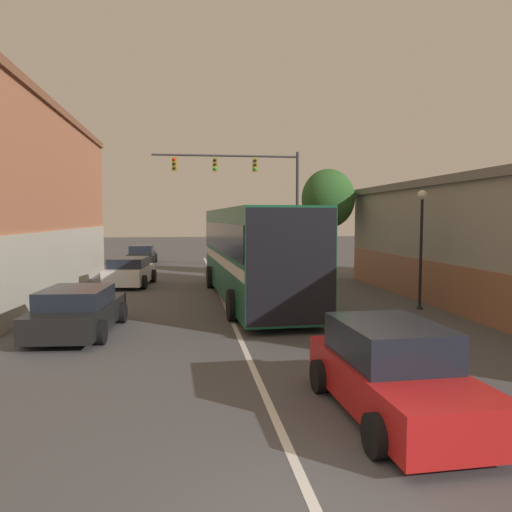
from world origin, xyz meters
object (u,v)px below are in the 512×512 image
(parked_car_left_far, at_px, (130,272))
(street_tree_near, at_px, (328,199))
(hatchback_foreground, at_px, (393,373))
(parked_car_left_mid, at_px, (78,311))
(traffic_signal_gantry, at_px, (252,182))
(bus, at_px, (253,249))
(street_lamp, at_px, (421,238))
(parked_car_left_near, at_px, (142,255))

(parked_car_left_far, bearing_deg, street_tree_near, -77.93)
(hatchback_foreground, bearing_deg, parked_car_left_mid, 41.49)
(hatchback_foreground, height_order, traffic_signal_gantry, traffic_signal_gantry)
(bus, distance_m, parked_car_left_mid, 7.49)
(hatchback_foreground, relative_size, street_tree_near, 0.73)
(parked_car_left_far, xyz_separation_m, traffic_signal_gantry, (6.56, 5.87, 4.70))
(traffic_signal_gantry, height_order, street_lamp, traffic_signal_gantry)
(traffic_signal_gantry, bearing_deg, street_lamp, -72.64)
(parked_car_left_near, bearing_deg, street_tree_near, -134.35)
(hatchback_foreground, relative_size, parked_car_left_mid, 0.95)
(bus, distance_m, parked_car_left_near, 17.04)
(bus, xyz_separation_m, street_lamp, (5.58, -2.67, 0.53))
(traffic_signal_gantry, relative_size, street_lamp, 2.11)
(parked_car_left_near, bearing_deg, bus, -160.76)
(parked_car_left_near, xyz_separation_m, parked_car_left_far, (0.41, -11.10, 0.01))
(bus, relative_size, parked_car_left_mid, 2.78)
(traffic_signal_gantry, relative_size, street_tree_near, 1.54)
(traffic_signal_gantry, bearing_deg, bus, -97.17)
(parked_car_left_mid, xyz_separation_m, street_tree_near, (10.24, 10.84, 3.55))
(parked_car_left_far, bearing_deg, parked_car_left_mid, -175.71)
(hatchback_foreground, relative_size, parked_car_left_far, 1.02)
(hatchback_foreground, distance_m, street_lamp, 10.22)
(bus, bearing_deg, parked_car_left_far, 43.94)
(parked_car_left_mid, xyz_separation_m, traffic_signal_gantry, (6.88, 15.69, 4.72))
(hatchback_foreground, xyz_separation_m, street_tree_near, (3.93, 17.47, 3.49))
(parked_car_left_far, bearing_deg, bus, -127.34)
(parked_car_left_near, relative_size, street_tree_near, 0.76)
(parked_car_left_far, relative_size, traffic_signal_gantry, 0.47)
(bus, bearing_deg, hatchback_foreground, -178.65)
(parked_car_left_mid, distance_m, street_tree_near, 15.32)
(bus, xyz_separation_m, hatchback_foreground, (0.79, -11.51, -1.30))
(parked_car_left_far, bearing_deg, traffic_signal_gantry, -41.99)
(bus, bearing_deg, traffic_signal_gantry, -9.72)
(parked_car_left_mid, xyz_separation_m, street_lamp, (11.10, 2.21, 1.89))
(bus, height_order, hatchback_foreground, bus)
(bus, height_order, traffic_signal_gantry, traffic_signal_gantry)
(hatchback_foreground, relative_size, parked_car_left_near, 0.95)
(street_lamp, bearing_deg, bus, 154.40)
(parked_car_left_near, height_order, parked_car_left_mid, parked_car_left_near)
(parked_car_left_near, bearing_deg, hatchback_foreground, -166.98)
(bus, bearing_deg, street_tree_near, -40.89)
(bus, distance_m, street_lamp, 6.21)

